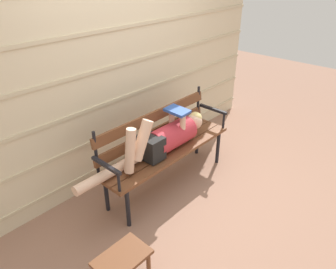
{
  "coord_description": "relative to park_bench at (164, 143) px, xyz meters",
  "views": [
    {
      "loc": [
        -2.21,
        -1.85,
        2.31
      ],
      "look_at": [
        0.0,
        0.17,
        0.66
      ],
      "focal_mm": 33.89,
      "sensor_mm": 36.0,
      "label": 1
    }
  ],
  "objects": [
    {
      "name": "footstool",
      "position": [
        -1.21,
        -0.68,
        -0.28
      ],
      "size": [
        0.43,
        0.28,
        0.3
      ],
      "color": "brown",
      "rests_on": "ground"
    },
    {
      "name": "house_siding",
      "position": [
        -0.0,
        0.58,
        0.61
      ],
      "size": [
        4.72,
        0.08,
        2.27
      ],
      "color": "beige",
      "rests_on": "ground"
    },
    {
      "name": "ground_plane",
      "position": [
        -0.0,
        -0.23,
        -0.53
      ],
      "size": [
        12.0,
        12.0,
        0.0
      ],
      "primitive_type": "plane",
      "color": "#936B56"
    },
    {
      "name": "park_bench",
      "position": [
        0.0,
        0.0,
        0.0
      ],
      "size": [
        1.72,
        0.43,
        0.93
      ],
      "color": "brown",
      "rests_on": "ground"
    },
    {
      "name": "reclining_person",
      "position": [
        -0.07,
        -0.07,
        0.11
      ],
      "size": [
        1.71,
        0.28,
        0.52
      ],
      "color": "#B72D38"
    }
  ]
}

